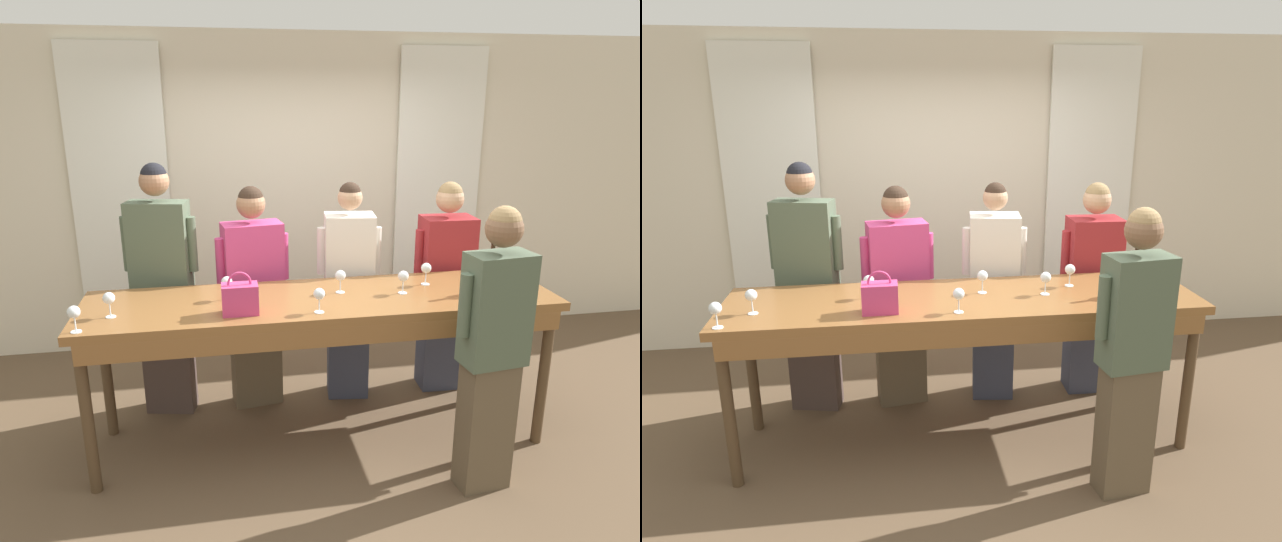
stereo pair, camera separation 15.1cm
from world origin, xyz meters
TOP-DOWN VIEW (x-y plane):
  - ground_plane at (0.00, 0.00)m, footprint 18.00×18.00m
  - wall_back at (0.00, 1.82)m, footprint 12.00×0.06m
  - curtain_panel_left at (-1.44, 1.75)m, footprint 0.81×0.03m
  - curtain_panel_right at (1.44, 1.75)m, footprint 0.81×0.03m
  - tasting_bar at (0.00, -0.02)m, footprint 3.01×0.77m
  - wine_bottle at (1.10, -0.10)m, footprint 0.08×0.08m
  - handbag at (-0.53, -0.20)m, footprint 0.21×0.13m
  - wine_glass_front_left at (0.74, 0.12)m, footprint 0.07×0.07m
  - wine_glass_front_mid at (-1.42, -0.32)m, footprint 0.07×0.07m
  - wine_glass_front_right at (-0.07, -0.27)m, footprint 0.07×0.07m
  - wine_glass_center_left at (0.13, 0.06)m, footprint 0.07×0.07m
  - wine_glass_center_mid at (-0.60, 0.06)m, footprint 0.07×0.07m
  - wine_glass_center_right at (0.53, -0.02)m, footprint 0.07×0.07m
  - wine_glass_back_left at (-1.27, -0.12)m, footprint 0.07×0.07m
  - guest_olive_jacket at (-1.04, 0.58)m, footprint 0.52×0.28m
  - guest_pink_top at (-0.40, 0.58)m, footprint 0.54×0.29m
  - guest_cream_sweater at (0.31, 0.58)m, footprint 0.48×0.31m
  - guest_striped_shirt at (1.07, 0.58)m, footprint 0.50×0.29m
  - host_pouring at (0.85, -0.66)m, footprint 0.47×0.25m

SIDE VIEW (x-z plane):
  - ground_plane at x=0.00m, z-range 0.00..0.00m
  - guest_striped_shirt at x=1.07m, z-range 0.02..1.67m
  - guest_cream_sweater at x=0.31m, z-range 0.01..1.69m
  - guest_pink_top at x=-0.40m, z-range 0.02..1.69m
  - host_pouring at x=0.85m, z-range 0.05..1.76m
  - tasting_bar at x=0.00m, z-range 0.42..1.45m
  - guest_olive_jacket at x=-1.04m, z-range 0.04..1.88m
  - handbag at x=-0.53m, z-range 1.00..1.25m
  - wine_glass_center_left at x=0.13m, z-range 1.06..1.22m
  - wine_glass_front_left at x=0.74m, z-range 1.07..1.22m
  - wine_glass_front_mid at x=-1.42m, z-range 1.07..1.22m
  - wine_glass_front_right at x=-0.07m, z-range 1.07..1.22m
  - wine_glass_center_mid at x=-0.60m, z-range 1.07..1.22m
  - wine_glass_center_right at x=0.53m, z-range 1.07..1.22m
  - wine_glass_back_left at x=-1.27m, z-range 1.07..1.22m
  - wine_bottle at x=1.10m, z-range 0.99..1.32m
  - curtain_panel_left at x=-1.44m, z-range 0.00..2.69m
  - curtain_panel_right at x=1.44m, z-range 0.00..2.69m
  - wall_back at x=0.00m, z-range 0.00..2.80m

